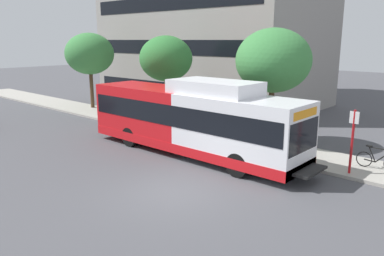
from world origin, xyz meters
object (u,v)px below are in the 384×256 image
at_px(bicycle_parked, 378,160).
at_px(street_tree_mid_block, 166,59).
at_px(transit_bus, 191,119).
at_px(street_tree_near_stop, 273,61).
at_px(bus_stop_sign_pole, 353,137).
at_px(street_tree_far_block, 90,54).

relative_size(bicycle_parked, street_tree_mid_block, 0.32).
xyz_separation_m(transit_bus, bicycle_parked, (3.16, -7.56, -1.14)).
height_order(street_tree_near_stop, street_tree_mid_block, street_tree_near_stop).
height_order(bus_stop_sign_pole, bicycle_parked, bus_stop_sign_pole).
height_order(transit_bus, street_tree_far_block, street_tree_far_block).
relative_size(transit_bus, bicycle_parked, 6.96).
bearing_deg(street_tree_near_stop, transit_bus, 154.67).
relative_size(transit_bus, street_tree_near_stop, 2.09).
distance_m(bus_stop_sign_pole, street_tree_far_block, 21.13).
distance_m(transit_bus, bus_stop_sign_pole, 7.12).
bearing_deg(street_tree_far_block, bus_stop_sign_pole, -95.13).
bearing_deg(transit_bus, bus_stop_sign_pole, -74.26).
bearing_deg(bicycle_parked, transit_bus, 112.70).
bearing_deg(bus_stop_sign_pole, transit_bus, 105.74).
xyz_separation_m(bus_stop_sign_pole, bicycle_parked, (1.23, -0.71, -1.09)).
bearing_deg(bus_stop_sign_pole, bicycle_parked, -29.89).
height_order(bicycle_parked, street_tree_mid_block, street_tree_mid_block).
relative_size(transit_bus, street_tree_mid_block, 2.21).
bearing_deg(street_tree_far_block, bicycle_parked, -91.70).
height_order(transit_bus, street_tree_mid_block, street_tree_mid_block).
relative_size(transit_bus, street_tree_far_block, 2.11).
distance_m(bicycle_parked, street_tree_far_block, 21.92).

